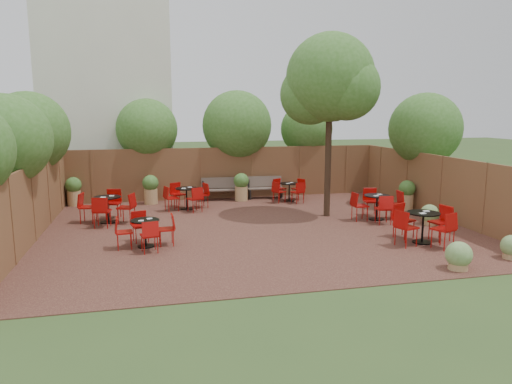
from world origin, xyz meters
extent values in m
plane|color=#354F23|center=(0.00, 0.00, 0.00)|extent=(80.00, 80.00, 0.00)
cube|color=#3B1D18|center=(0.00, 0.00, 0.01)|extent=(12.00, 10.00, 0.02)
cube|color=brown|center=(0.00, 5.00, 1.00)|extent=(12.00, 0.08, 2.00)
cube|color=brown|center=(-6.00, 0.00, 1.00)|extent=(0.08, 10.00, 2.00)
cube|color=brown|center=(6.00, 0.00, 1.00)|extent=(0.08, 10.00, 2.00)
cube|color=silver|center=(-4.50, 8.00, 4.00)|extent=(5.00, 4.00, 8.00)
sphere|color=#366420|center=(-6.60, 3.00, 2.75)|extent=(2.50, 2.50, 2.50)
sphere|color=#366420|center=(-6.50, 0.00, 2.69)|extent=(2.29, 2.29, 2.29)
sphere|color=#366420|center=(-3.00, 5.70, 2.70)|extent=(2.33, 2.33, 2.33)
sphere|color=#366420|center=(0.50, 5.60, 2.83)|extent=(2.75, 2.75, 2.75)
sphere|color=#366420|center=(3.50, 5.80, 2.65)|extent=(2.16, 2.16, 2.16)
sphere|color=#366420|center=(6.60, 2.00, 2.76)|extent=(2.54, 2.54, 2.54)
cylinder|color=black|center=(2.60, 1.08, 2.33)|extent=(0.21, 0.21, 4.63)
sphere|color=#366420|center=(2.60, 1.08, 4.42)|extent=(2.75, 2.75, 2.75)
sphere|color=#366420|center=(2.10, 1.48, 3.91)|extent=(1.92, 1.92, 1.92)
sphere|color=#366420|center=(3.00, 0.68, 4.09)|extent=(2.01, 2.01, 2.01)
cube|color=brown|center=(-0.37, 4.55, 0.42)|extent=(1.41, 0.50, 0.05)
cube|color=brown|center=(-0.37, 4.73, 0.67)|extent=(1.39, 0.19, 0.42)
cube|color=black|center=(-1.00, 4.55, 0.20)|extent=(0.08, 0.42, 0.37)
cube|color=black|center=(0.26, 4.55, 0.20)|extent=(0.08, 0.42, 0.37)
cube|color=brown|center=(1.41, 4.55, 0.42)|extent=(1.40, 0.50, 0.05)
cube|color=brown|center=(1.41, 4.73, 0.66)|extent=(1.38, 0.19, 0.42)
cube|color=black|center=(0.79, 4.55, 0.20)|extent=(0.08, 0.42, 0.37)
cube|color=black|center=(2.04, 4.55, 0.20)|extent=(0.08, 0.42, 0.37)
cylinder|color=black|center=(3.92, 0.22, 0.04)|extent=(0.46, 0.46, 0.03)
cylinder|color=black|center=(3.92, 0.22, 0.41)|extent=(0.05, 0.05, 0.73)
cylinder|color=black|center=(3.92, 0.22, 0.78)|extent=(0.79, 0.79, 0.03)
cube|color=white|center=(4.05, 0.30, 0.81)|extent=(0.15, 0.11, 0.02)
cube|color=white|center=(3.82, 0.09, 0.81)|extent=(0.15, 0.11, 0.02)
cylinder|color=black|center=(2.15, 3.80, 0.03)|extent=(0.41, 0.41, 0.03)
cylinder|color=black|center=(2.15, 3.80, 0.36)|extent=(0.05, 0.05, 0.65)
cylinder|color=black|center=(2.15, 3.80, 0.69)|extent=(0.70, 0.70, 0.03)
cube|color=white|center=(2.27, 3.87, 0.72)|extent=(0.15, 0.13, 0.01)
cube|color=white|center=(2.06, 3.69, 0.72)|extent=(0.15, 0.13, 0.01)
cylinder|color=black|center=(3.83, -2.47, 0.04)|extent=(0.47, 0.47, 0.03)
cylinder|color=black|center=(3.83, -2.47, 0.42)|extent=(0.05, 0.05, 0.76)
cylinder|color=black|center=(3.83, -2.47, 0.81)|extent=(0.82, 0.82, 0.03)
cube|color=white|center=(3.96, -2.39, 0.83)|extent=(0.18, 0.15, 0.02)
cube|color=white|center=(3.72, -2.60, 0.83)|extent=(0.18, 0.15, 0.02)
cylinder|color=black|center=(-1.75, 3.15, 0.04)|extent=(0.44, 0.44, 0.03)
cylinder|color=black|center=(-1.75, 3.15, 0.39)|extent=(0.05, 0.05, 0.70)
cylinder|color=black|center=(-1.75, 3.15, 0.75)|extent=(0.76, 0.76, 0.03)
cube|color=white|center=(-1.63, 3.23, 0.78)|extent=(0.17, 0.14, 0.02)
cube|color=white|center=(-1.85, 3.03, 0.78)|extent=(0.17, 0.14, 0.02)
cylinder|color=black|center=(-3.14, -1.24, 0.03)|extent=(0.41, 0.41, 0.03)
cylinder|color=black|center=(-3.14, -1.24, 0.37)|extent=(0.05, 0.05, 0.65)
cylinder|color=black|center=(-3.14, -1.24, 0.70)|extent=(0.71, 0.71, 0.03)
cube|color=white|center=(-3.03, -1.16, 0.72)|extent=(0.14, 0.11, 0.01)
cube|color=white|center=(-3.24, -1.35, 0.72)|extent=(0.14, 0.11, 0.01)
cylinder|color=black|center=(-4.26, 1.69, 0.04)|extent=(0.47, 0.47, 0.03)
cylinder|color=black|center=(-4.26, 1.69, 0.42)|extent=(0.05, 0.05, 0.76)
cylinder|color=black|center=(-4.26, 1.69, 0.81)|extent=(0.82, 0.82, 0.03)
cube|color=white|center=(-4.13, 1.78, 0.83)|extent=(0.17, 0.14, 0.02)
cube|color=white|center=(-4.37, 1.56, 0.83)|extent=(0.17, 0.14, 0.02)
cylinder|color=#A88354|center=(-2.95, 4.40, 0.30)|extent=(0.49, 0.49, 0.56)
sphere|color=#366420|center=(-2.95, 4.40, 0.80)|extent=(0.58, 0.58, 0.58)
cylinder|color=#A88354|center=(0.41, 4.30, 0.29)|extent=(0.48, 0.48, 0.55)
sphere|color=#366420|center=(0.41, 4.30, 0.78)|extent=(0.57, 0.57, 0.57)
cylinder|color=#A88354|center=(-5.65, 4.70, 0.29)|extent=(0.47, 0.47, 0.54)
sphere|color=#366420|center=(-5.65, 4.70, 0.77)|extent=(0.57, 0.57, 0.57)
cylinder|color=#A88354|center=(5.65, 1.39, 0.29)|extent=(0.46, 0.46, 0.53)
sphere|color=#366420|center=(5.65, 1.39, 0.76)|extent=(0.56, 0.56, 0.56)
cylinder|color=#A88354|center=(5.10, -4.13, 0.11)|extent=(0.38, 0.38, 0.17)
sphere|color=#688C48|center=(5.10, -4.13, 0.32)|extent=(0.51, 0.51, 0.51)
cylinder|color=#A88354|center=(3.42, -4.51, 0.11)|extent=(0.41, 0.41, 0.19)
sphere|color=#688C48|center=(3.42, -4.51, 0.35)|extent=(0.56, 0.56, 0.56)
cylinder|color=#A88354|center=(5.17, -0.74, 0.11)|extent=(0.41, 0.41, 0.19)
sphere|color=#688C48|center=(5.17, -0.74, 0.35)|extent=(0.56, 0.56, 0.56)
camera|label=1|loc=(-3.02, -12.99, 3.39)|focal=33.03mm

